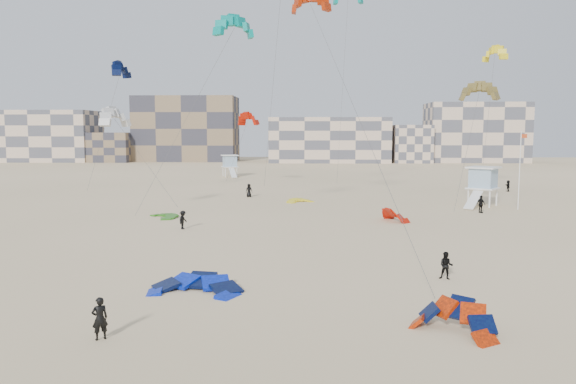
{
  "coord_description": "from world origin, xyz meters",
  "views": [
    {
      "loc": [
        4.98,
        -24.09,
        8.32
      ],
      "look_at": [
        3.77,
        6.0,
        5.06
      ],
      "focal_mm": 35.0,
      "sensor_mm": 36.0,
      "label": 1
    }
  ],
  "objects_px": {
    "kite_ground_blue": "(194,292)",
    "kitesurfer_main": "(100,318)",
    "kite_ground_orange": "(453,333)",
    "lifeguard_tower_near": "(483,187)"
  },
  "relations": [
    {
      "from": "kite_ground_orange",
      "to": "lifeguard_tower_near",
      "type": "xyz_separation_m",
      "value": [
        13.33,
        40.39,
        2.18
      ]
    },
    {
      "from": "kite_ground_blue",
      "to": "kite_ground_orange",
      "type": "xyz_separation_m",
      "value": [
        11.98,
        -5.45,
        0.0
      ]
    },
    {
      "from": "lifeguard_tower_near",
      "to": "kite_ground_orange",
      "type": "bearing_deg",
      "value": -72.68
    },
    {
      "from": "kite_ground_orange",
      "to": "kitesurfer_main",
      "type": "distance_m",
      "value": 14.45
    },
    {
      "from": "kite_ground_orange",
      "to": "lifeguard_tower_near",
      "type": "height_order",
      "value": "lifeguard_tower_near"
    },
    {
      "from": "kite_ground_blue",
      "to": "lifeguard_tower_near",
      "type": "distance_m",
      "value": 43.19
    },
    {
      "from": "kite_ground_blue",
      "to": "lifeguard_tower_near",
      "type": "bearing_deg",
      "value": 62.78
    },
    {
      "from": "kitesurfer_main",
      "to": "lifeguard_tower_near",
      "type": "height_order",
      "value": "lifeguard_tower_near"
    },
    {
      "from": "kitesurfer_main",
      "to": "lifeguard_tower_near",
      "type": "bearing_deg",
      "value": -158.57
    },
    {
      "from": "kite_ground_blue",
      "to": "kitesurfer_main",
      "type": "distance_m",
      "value": 7.26
    }
  ]
}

